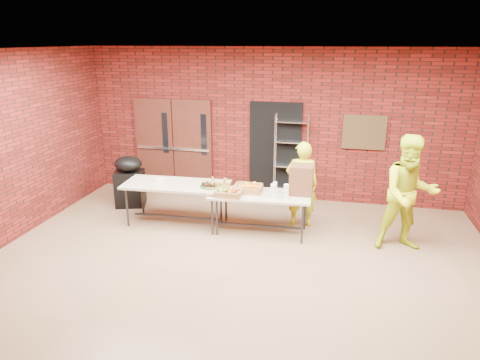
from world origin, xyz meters
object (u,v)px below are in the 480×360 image
wire_rack (291,159)px  table_left (176,187)px  volunteer_woman (302,184)px  volunteer_man (409,194)px  covered_grill (130,181)px  coffee_dispenser (301,180)px  table_right (260,197)px

wire_rack → table_left: wire_rack is taller
volunteer_woman → volunteer_man: size_ratio=0.83×
volunteer_woman → table_left: bearing=5.2°
wire_rack → covered_grill: bearing=-161.3°
wire_rack → coffee_dispenser: bearing=-75.4°
table_left → table_right: 1.58m
wire_rack → volunteer_man: volunteer_man is taller
wire_rack → volunteer_man: bearing=-38.7°
wire_rack → volunteer_woman: size_ratio=1.17×
table_right → covered_grill: covered_grill is taller
table_right → volunteer_woman: (0.70, 0.48, 0.13)m
volunteer_woman → volunteer_man: bearing=156.1°
table_left → volunteer_woman: volunteer_woman is taller
wire_rack → volunteer_woman: wire_rack is taller
covered_grill → table_left: bearing=-44.9°
table_right → volunteer_woman: volunteer_woman is taller
coffee_dispenser → volunteer_man: size_ratio=0.27×
table_right → wire_rack: bearing=74.8°
table_left → coffee_dispenser: 2.30m
table_left → volunteer_woman: bearing=8.7°
wire_rack → covered_grill: size_ratio=1.77×
table_left → coffee_dispenser: bearing=0.8°
table_right → covered_grill: (-2.87, 0.72, -0.14)m
wire_rack → volunteer_man: 2.76m
wire_rack → coffee_dispenser: (0.35, -1.54, 0.06)m
table_left → table_right: (1.57, -0.04, -0.06)m
coffee_dispenser → volunteer_man: 1.77m
table_left → volunteer_man: size_ratio=1.02×
wire_rack → volunteer_woman: bearing=-72.8°
coffee_dispenser → covered_grill: bearing=171.3°
coffee_dispenser → volunteer_woman: volunteer_woman is taller
covered_grill → volunteer_woman: bearing=-21.1°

